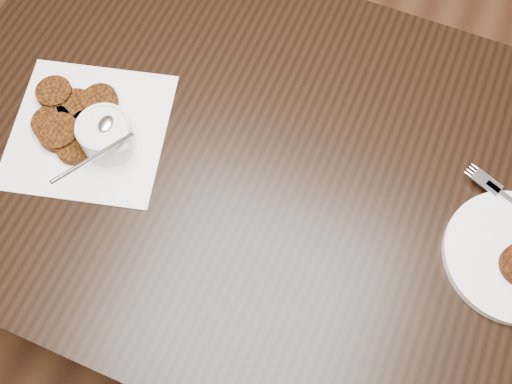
% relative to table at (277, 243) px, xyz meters
% --- Properties ---
extents(floor, '(4.00, 4.00, 0.00)m').
position_rel_table_xyz_m(floor, '(-0.07, -0.06, -0.38)').
color(floor, brown).
rests_on(floor, ground).
extents(table, '(1.29, 0.83, 0.75)m').
position_rel_table_xyz_m(table, '(0.00, 0.00, 0.00)').
color(table, black).
rests_on(table, floor).
extents(napkin, '(0.33, 0.33, 0.00)m').
position_rel_table_xyz_m(napkin, '(-0.35, -0.06, 0.38)').
color(napkin, white).
rests_on(napkin, table).
extents(sauce_ramekin, '(0.13, 0.13, 0.13)m').
position_rel_table_xyz_m(sauce_ramekin, '(-0.30, -0.07, 0.44)').
color(sauce_ramekin, silver).
rests_on(sauce_ramekin, napkin).
extents(patty_cluster, '(0.26, 0.26, 0.02)m').
position_rel_table_xyz_m(patty_cluster, '(-0.39, -0.06, 0.39)').
color(patty_cluster, '#67340D').
rests_on(patty_cluster, napkin).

